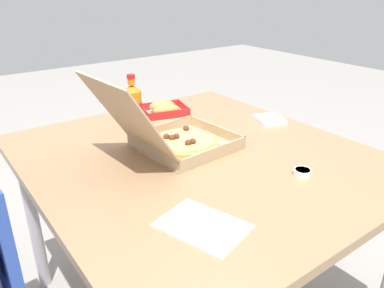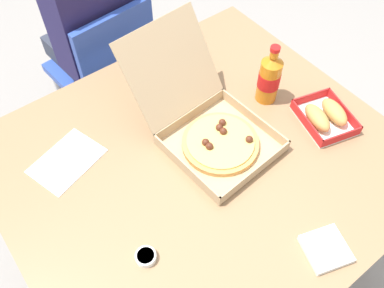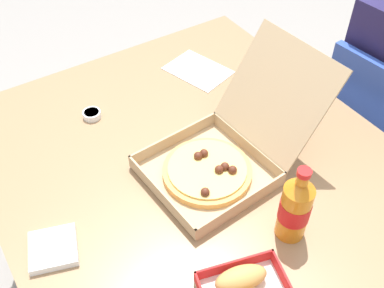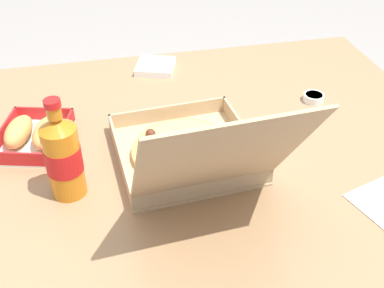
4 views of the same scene
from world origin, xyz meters
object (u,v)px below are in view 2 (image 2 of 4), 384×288
(cola_bottle, at_px, (269,78))
(dipping_sauce_cup, at_px, (146,256))
(paper_menu, at_px, (67,161))
(napkin_pile, at_px, (326,249))
(chair, at_px, (108,69))
(pizza_box_open, at_px, (211,129))
(diner_person, at_px, (92,25))
(bread_side_box, at_px, (325,116))

(cola_bottle, distance_m, dipping_sauce_cup, 0.70)
(cola_bottle, distance_m, paper_menu, 0.70)
(cola_bottle, relative_size, napkin_pile, 2.04)
(cola_bottle, relative_size, dipping_sauce_cup, 4.00)
(chair, relative_size, pizza_box_open, 1.69)
(diner_person, xyz_separation_m, cola_bottle, (0.27, -0.77, 0.13))
(pizza_box_open, xyz_separation_m, cola_bottle, (0.26, 0.02, 0.05))
(napkin_pile, bearing_deg, paper_menu, 121.41)
(pizza_box_open, height_order, bread_side_box, pizza_box_open)
(bread_side_box, bearing_deg, paper_menu, 153.78)
(chair, bearing_deg, bread_side_box, -69.18)
(chair, relative_size, napkin_pile, 7.55)
(pizza_box_open, height_order, napkin_pile, pizza_box_open)
(pizza_box_open, xyz_separation_m, bread_side_box, (0.34, -0.17, -0.02))
(paper_menu, distance_m, dipping_sauce_cup, 0.41)
(cola_bottle, height_order, napkin_pile, cola_bottle)
(chair, relative_size, diner_person, 0.72)
(paper_menu, relative_size, dipping_sauce_cup, 3.75)
(paper_menu, bearing_deg, dipping_sauce_cup, -103.60)
(diner_person, bearing_deg, chair, -84.91)
(bread_side_box, bearing_deg, dipping_sauce_cup, -177.20)
(chair, xyz_separation_m, diner_person, (-0.01, 0.06, 0.21))
(cola_bottle, bearing_deg, chair, 110.33)
(chair, xyz_separation_m, paper_menu, (-0.41, -0.53, 0.24))
(diner_person, bearing_deg, paper_menu, -124.48)
(chair, xyz_separation_m, pizza_box_open, (0.00, -0.73, 0.29))
(diner_person, height_order, cola_bottle, diner_person)
(dipping_sauce_cup, bearing_deg, paper_menu, 93.32)
(diner_person, bearing_deg, cola_bottle, -70.74)
(cola_bottle, xyz_separation_m, napkin_pile, (-0.26, -0.50, -0.08))
(bread_side_box, height_order, cola_bottle, cola_bottle)
(pizza_box_open, distance_m, cola_bottle, 0.27)
(diner_person, bearing_deg, napkin_pile, -89.58)
(bread_side_box, height_order, dipping_sauce_cup, bread_side_box)
(pizza_box_open, distance_m, dipping_sauce_cup, 0.44)
(chair, height_order, bread_side_box, chair)
(diner_person, distance_m, cola_bottle, 0.82)
(bread_side_box, xyz_separation_m, cola_bottle, (-0.08, 0.20, 0.07))
(diner_person, relative_size, napkin_pile, 10.46)
(napkin_pile, bearing_deg, bread_side_box, 42.18)
(paper_menu, bearing_deg, bread_side_box, -43.14)
(chair, relative_size, cola_bottle, 3.71)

